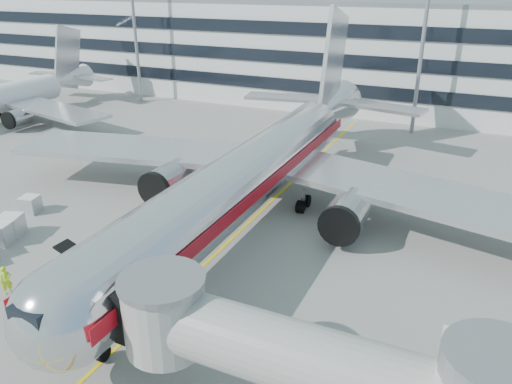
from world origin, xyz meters
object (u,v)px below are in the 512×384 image
at_px(cargo_container_right, 31,204).
at_px(ramp_worker, 6,280).
at_px(belt_loader, 85,273).
at_px(cargo_container_left, 2,233).
at_px(cargo_container_front, 11,226).
at_px(main_jet, 259,167).

relative_size(cargo_container_right, ramp_worker, 0.84).
xyz_separation_m(belt_loader, ramp_worker, (-3.68, -3.04, 0.25)).
relative_size(cargo_container_left, cargo_container_front, 0.93).
bearing_deg(belt_loader, ramp_worker, -140.46).
relative_size(cargo_container_left, cargo_container_right, 1.19).
distance_m(cargo_container_left, cargo_container_front, 1.12).
height_order(main_jet, cargo_container_right, main_jet).
distance_m(cargo_container_front, ramp_worker, 8.34).
relative_size(belt_loader, ramp_worker, 2.76).
relative_size(belt_loader, cargo_container_left, 2.75).
bearing_deg(cargo_container_left, belt_loader, -9.14).
bearing_deg(belt_loader, cargo_container_right, 151.72).
height_order(cargo_container_right, cargo_container_front, cargo_container_front).
xyz_separation_m(main_jet, cargo_container_left, (-15.45, -12.94, -3.38)).
bearing_deg(main_jet, belt_loader, -112.28).
height_order(cargo_container_left, cargo_container_front, cargo_container_front).
height_order(cargo_container_left, ramp_worker, ramp_worker).
bearing_deg(cargo_container_front, ramp_worker, -42.63).
xyz_separation_m(main_jet, cargo_container_front, (-15.75, -11.86, -3.36)).
distance_m(belt_loader, ramp_worker, 4.78).
height_order(belt_loader, cargo_container_left, belt_loader).
xyz_separation_m(cargo_container_right, cargo_container_front, (2.08, -3.79, 0.14)).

